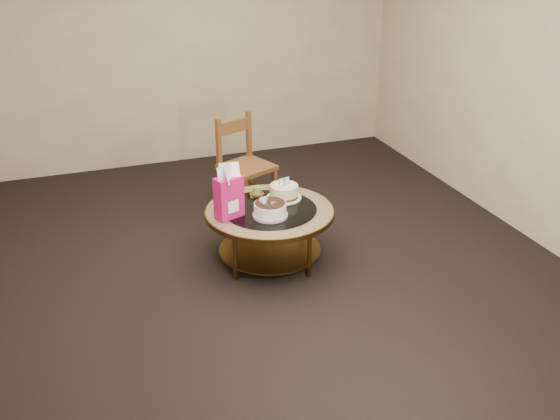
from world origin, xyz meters
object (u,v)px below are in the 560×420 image
object	(u,v)px
decorated_cake	(270,210)
gift_bag	(229,192)
coffee_table	(270,218)
dining_chair	(244,165)
cream_cake	(284,192)

from	to	relation	value
decorated_cake	gift_bag	distance (m)	0.35
gift_bag	coffee_table	bearing A→B (deg)	-14.41
coffee_table	dining_chair	distance (m)	0.98
decorated_cake	cream_cake	size ratio (longest dim) A/B	0.95
cream_cake	dining_chair	bearing A→B (deg)	83.22
coffee_table	gift_bag	bearing A→B (deg)	-175.22
coffee_table	gift_bag	world-z (taller)	gift_bag
decorated_cake	gift_bag	bearing A→B (deg)	160.97
cream_cake	gift_bag	size ratio (longest dim) A/B	0.68
cream_cake	gift_bag	bearing A→B (deg)	-173.48
decorated_cake	cream_cake	bearing A→B (deg)	52.40
gift_bag	dining_chair	distance (m)	1.11
coffee_table	decorated_cake	xyz separation A→B (m)	(-0.04, -0.13, 0.13)
coffee_table	cream_cake	size ratio (longest dim) A/B	3.60
decorated_cake	cream_cake	xyz separation A→B (m)	(0.21, 0.28, 0.00)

